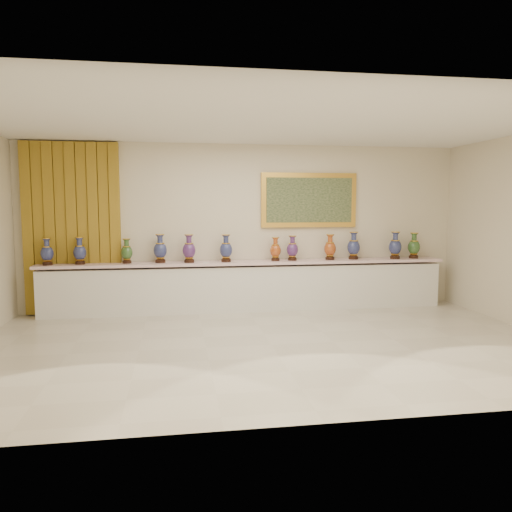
{
  "coord_description": "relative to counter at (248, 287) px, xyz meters",
  "views": [
    {
      "loc": [
        -1.27,
        -6.56,
        1.92
      ],
      "look_at": [
        0.06,
        1.7,
        1.05
      ],
      "focal_mm": 35.0,
      "sensor_mm": 36.0,
      "label": 1
    }
  ],
  "objects": [
    {
      "name": "vase_6",
      "position": [
        0.51,
        -0.01,
        0.65
      ],
      "size": [
        0.24,
        0.24,
        0.43
      ],
      "rotation": [
        0.0,
        0.0,
        0.22
      ],
      "color": "black",
      "rests_on": "counter"
    },
    {
      "name": "label_card",
      "position": [
        -0.76,
        -0.14,
        0.47
      ],
      "size": [
        0.1,
        0.06,
        0.0
      ],
      "primitive_type": "cube",
      "color": "white",
      "rests_on": "counter"
    },
    {
      "name": "vase_0",
      "position": [
        -3.41,
        -0.04,
        0.67
      ],
      "size": [
        0.24,
        0.24,
        0.46
      ],
      "rotation": [
        0.0,
        0.0,
        0.14
      ],
      "color": "black",
      "rests_on": "counter"
    },
    {
      "name": "vase_11",
      "position": [
        3.18,
        -0.02,
        0.68
      ],
      "size": [
        0.23,
        0.23,
        0.49
      ],
      "rotation": [
        0.0,
        0.0,
        0.03
      ],
      "color": "black",
      "rests_on": "counter"
    },
    {
      "name": "vase_9",
      "position": [
        2.0,
        0.01,
        0.69
      ],
      "size": [
        0.3,
        0.3,
        0.51
      ],
      "rotation": [
        0.0,
        0.0,
        0.36
      ],
      "color": "black",
      "rests_on": "counter"
    },
    {
      "name": "ground",
      "position": [
        0.0,
        -2.27,
        -0.44
      ],
      "size": [
        8.0,
        8.0,
        0.0
      ],
      "primitive_type": "plane",
      "color": "beige",
      "rests_on": "ground"
    },
    {
      "name": "vase_8",
      "position": [
        1.54,
        -0.01,
        0.67
      ],
      "size": [
        0.28,
        0.28,
        0.47
      ],
      "rotation": [
        0.0,
        0.0,
        -0.33
      ],
      "color": "black",
      "rests_on": "counter"
    },
    {
      "name": "vase_5",
      "position": [
        -0.39,
        -0.04,
        0.68
      ],
      "size": [
        0.23,
        0.23,
        0.49
      ],
      "rotation": [
        0.0,
        0.0,
        -0.01
      ],
      "color": "black",
      "rests_on": "counter"
    },
    {
      "name": "vase_1",
      "position": [
        -2.89,
        -0.01,
        0.67
      ],
      "size": [
        0.25,
        0.25,
        0.46
      ],
      "rotation": [
        0.0,
        0.0,
        0.16
      ],
      "color": "black",
      "rests_on": "counter"
    },
    {
      "name": "counter",
      "position": [
        0.0,
        0.0,
        0.0
      ],
      "size": [
        7.28,
        0.48,
        0.9
      ],
      "color": "white",
      "rests_on": "ground"
    },
    {
      "name": "vase_7",
      "position": [
        0.83,
        -0.0,
        0.67
      ],
      "size": [
        0.25,
        0.25,
        0.45
      ],
      "rotation": [
        0.0,
        0.0,
        -0.24
      ],
      "color": "black",
      "rests_on": "counter"
    },
    {
      "name": "vase_4",
      "position": [
        -1.04,
        -0.05,
        0.69
      ],
      "size": [
        0.29,
        0.29,
        0.49
      ],
      "rotation": [
        0.0,
        0.0,
        0.33
      ],
      "color": "black",
      "rests_on": "counter"
    },
    {
      "name": "vase_2",
      "position": [
        -2.11,
        0.01,
        0.66
      ],
      "size": [
        0.23,
        0.23,
        0.43
      ],
      "rotation": [
        0.0,
        0.0,
        -0.2
      ],
      "color": "black",
      "rests_on": "counter"
    },
    {
      "name": "vase_3",
      "position": [
        -1.54,
        0.02,
        0.69
      ],
      "size": [
        0.31,
        0.31,
        0.5
      ],
      "rotation": [
        0.0,
        0.0,
        0.42
      ],
      "color": "black",
      "rests_on": "counter"
    },
    {
      "name": "room",
      "position": [
        -2.36,
        0.17,
        1.14
      ],
      "size": [
        8.0,
        8.0,
        8.0
      ],
      "color": "beige",
      "rests_on": "ground"
    },
    {
      "name": "vase_10",
      "position": [
        2.79,
        -0.06,
        0.69
      ],
      "size": [
        0.24,
        0.24,
        0.51
      ],
      "rotation": [
        0.0,
        0.0,
        -0.01
      ],
      "color": "black",
      "rests_on": "counter"
    }
  ]
}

